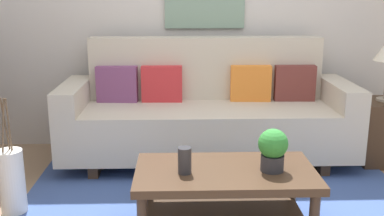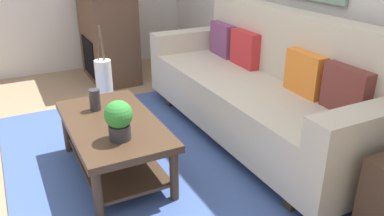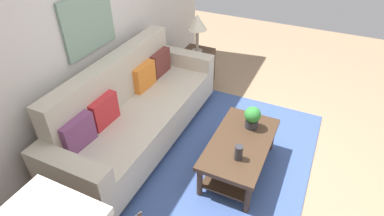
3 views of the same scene
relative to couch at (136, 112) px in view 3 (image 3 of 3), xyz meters
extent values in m
plane|color=#9E7F60|center=(0.03, -1.44, -0.43)|extent=(9.39, 9.39, 0.00)
cube|color=silver|center=(0.03, 0.53, 0.92)|extent=(5.39, 0.10, 2.70)
cube|color=#3D5693|center=(0.03, -0.94, -0.43)|extent=(2.84, 2.19, 0.01)
cube|color=beige|center=(0.00, -0.07, -0.11)|extent=(2.09, 0.84, 0.40)
cube|color=beige|center=(0.00, 0.25, 0.37)|extent=(2.09, 0.20, 0.56)
cube|color=beige|center=(-1.15, -0.07, -0.01)|extent=(0.20, 0.84, 0.60)
cube|color=beige|center=(1.15, -0.07, -0.01)|extent=(0.20, 0.84, 0.60)
cube|color=#422D1E|center=(-0.95, -0.07, -0.37)|extent=(0.08, 0.74, 0.12)
cube|color=#422D1E|center=(0.95, -0.07, -0.37)|extent=(0.08, 0.74, 0.12)
cube|color=#7A4270|center=(-0.80, 0.12, 0.25)|extent=(0.37, 0.15, 0.32)
cube|color=red|center=(-0.40, 0.12, 0.25)|extent=(0.36, 0.13, 0.32)
cube|color=orange|center=(0.40, 0.12, 0.25)|extent=(0.37, 0.14, 0.32)
cube|color=brown|center=(0.80, 0.12, 0.25)|extent=(0.36, 0.13, 0.32)
cube|color=#422D1E|center=(0.03, -1.28, -0.03)|extent=(1.10, 0.60, 0.05)
cube|color=#422D1E|center=(0.03, -1.28, -0.31)|extent=(0.98, 0.50, 0.02)
cylinder|color=#422D1E|center=(-0.46, -1.53, -0.24)|extent=(0.06, 0.06, 0.38)
cylinder|color=#422D1E|center=(0.52, -1.53, -0.24)|extent=(0.06, 0.06, 0.38)
cylinder|color=#422D1E|center=(-0.46, -1.03, -0.24)|extent=(0.06, 0.06, 0.38)
cylinder|color=#422D1E|center=(0.52, -1.03, -0.24)|extent=(0.06, 0.06, 0.38)
cylinder|color=#2D2D33|center=(-0.22, -1.33, 0.08)|extent=(0.08, 0.08, 0.16)
cylinder|color=#2D2D33|center=(0.31, -1.31, 0.05)|extent=(0.14, 0.14, 0.10)
sphere|color=#2F8334|center=(0.31, -1.31, 0.17)|extent=(0.18, 0.18, 0.18)
cube|color=#422D1E|center=(1.55, -0.09, -0.15)|extent=(0.44, 0.44, 0.56)
cylinder|color=gray|center=(1.55, -0.09, 0.14)|extent=(0.16, 0.16, 0.02)
cylinder|color=gray|center=(1.55, -0.09, 0.30)|extent=(0.05, 0.05, 0.35)
cone|color=beige|center=(1.55, -0.09, 0.59)|extent=(0.28, 0.28, 0.22)
cube|color=gray|center=(0.00, 0.46, 1.02)|extent=(0.74, 0.03, 0.61)
camera|label=1|loc=(-0.25, -3.86, 1.06)|focal=42.47mm
camera|label=2|loc=(2.48, -1.90, 1.18)|focal=36.35mm
camera|label=3|loc=(-2.41, -1.86, 2.23)|focal=29.35mm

